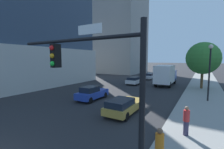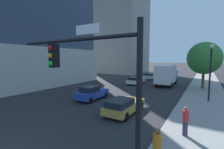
{
  "view_description": "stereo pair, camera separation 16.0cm",
  "coord_description": "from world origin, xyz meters",
  "px_view_note": "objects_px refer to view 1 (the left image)",
  "views": [
    {
      "loc": [
        7.84,
        -1.02,
        4.46
      ],
      "look_at": [
        0.38,
        11.68,
        3.0
      ],
      "focal_mm": 25.0,
      "sensor_mm": 36.0,
      "label": 1
    },
    {
      "loc": [
        7.97,
        -0.94,
        4.46
      ],
      "look_at": [
        0.38,
        11.68,
        3.0
      ],
      "focal_mm": 25.0,
      "sensor_mm": 36.0,
      "label": 2
    }
  ],
  "objects_px": {
    "street_tree": "(203,58)",
    "car_blue": "(92,93)",
    "car_silver": "(148,76)",
    "pedestrian_orange_shirt": "(159,148)",
    "construction_building": "(121,22)",
    "street_lamp": "(210,64)",
    "traffic_light_pole": "(93,70)",
    "car_white": "(135,80)",
    "box_truck": "(165,75)",
    "car_gold": "(124,105)",
    "pedestrian_red_shirt": "(186,121)"
  },
  "relations": [
    {
      "from": "construction_building",
      "to": "traffic_light_pole",
      "type": "relative_size",
      "value": 6.49
    },
    {
      "from": "car_silver",
      "to": "pedestrian_red_shirt",
      "type": "relative_size",
      "value": 2.51
    },
    {
      "from": "car_blue",
      "to": "box_truck",
      "type": "relative_size",
      "value": 0.56
    },
    {
      "from": "car_gold",
      "to": "box_truck",
      "type": "xyz_separation_m",
      "value": [
        0.0,
        15.89,
        1.19
      ]
    },
    {
      "from": "car_white",
      "to": "pedestrian_orange_shirt",
      "type": "height_order",
      "value": "pedestrian_orange_shirt"
    },
    {
      "from": "construction_building",
      "to": "pedestrian_orange_shirt",
      "type": "bearing_deg",
      "value": -61.09
    },
    {
      "from": "car_blue",
      "to": "construction_building",
      "type": "bearing_deg",
      "value": 111.91
    },
    {
      "from": "pedestrian_red_shirt",
      "to": "car_gold",
      "type": "bearing_deg",
      "value": 159.19
    },
    {
      "from": "street_lamp",
      "to": "pedestrian_orange_shirt",
      "type": "bearing_deg",
      "value": -98.33
    },
    {
      "from": "car_silver",
      "to": "car_blue",
      "type": "bearing_deg",
      "value": -90.0
    },
    {
      "from": "car_blue",
      "to": "pedestrian_orange_shirt",
      "type": "height_order",
      "value": "pedestrian_orange_shirt"
    },
    {
      "from": "traffic_light_pole",
      "to": "car_silver",
      "type": "distance_m",
      "value": 30.02
    },
    {
      "from": "car_gold",
      "to": "construction_building",
      "type": "bearing_deg",
      "value": 117.44
    },
    {
      "from": "street_lamp",
      "to": "car_blue",
      "type": "distance_m",
      "value": 12.63
    },
    {
      "from": "pedestrian_orange_shirt",
      "to": "car_white",
      "type": "bearing_deg",
      "value": 114.46
    },
    {
      "from": "street_tree",
      "to": "pedestrian_red_shirt",
      "type": "distance_m",
      "value": 17.33
    },
    {
      "from": "street_lamp",
      "to": "box_truck",
      "type": "distance_m",
      "value": 10.58
    },
    {
      "from": "street_tree",
      "to": "car_white",
      "type": "distance_m",
      "value": 11.05
    },
    {
      "from": "construction_building",
      "to": "pedestrian_orange_shirt",
      "type": "relative_size",
      "value": 23.79
    },
    {
      "from": "traffic_light_pole",
      "to": "pedestrian_red_shirt",
      "type": "distance_m",
      "value": 6.34
    },
    {
      "from": "street_tree",
      "to": "car_blue",
      "type": "distance_m",
      "value": 17.06
    },
    {
      "from": "box_truck",
      "to": "car_gold",
      "type": "bearing_deg",
      "value": -90.0
    },
    {
      "from": "car_silver",
      "to": "box_truck",
      "type": "relative_size",
      "value": 0.59
    },
    {
      "from": "street_lamp",
      "to": "car_gold",
      "type": "height_order",
      "value": "street_lamp"
    },
    {
      "from": "car_silver",
      "to": "pedestrian_orange_shirt",
      "type": "distance_m",
      "value": 29.36
    },
    {
      "from": "pedestrian_orange_shirt",
      "to": "car_blue",
      "type": "bearing_deg",
      "value": 140.55
    },
    {
      "from": "construction_building",
      "to": "box_truck",
      "type": "relative_size",
      "value": 5.59
    },
    {
      "from": "box_truck",
      "to": "pedestrian_red_shirt",
      "type": "xyz_separation_m",
      "value": [
        4.78,
        -17.7,
        -0.86
      ]
    },
    {
      "from": "street_lamp",
      "to": "box_truck",
      "type": "relative_size",
      "value": 0.81
    },
    {
      "from": "car_blue",
      "to": "pedestrian_orange_shirt",
      "type": "relative_size",
      "value": 2.4
    },
    {
      "from": "car_silver",
      "to": "pedestrian_red_shirt",
      "type": "distance_m",
      "value": 26.21
    },
    {
      "from": "box_truck",
      "to": "pedestrian_orange_shirt",
      "type": "bearing_deg",
      "value": -78.98
    },
    {
      "from": "street_tree",
      "to": "box_truck",
      "type": "distance_m",
      "value": 6.06
    },
    {
      "from": "street_tree",
      "to": "car_gold",
      "type": "relative_size",
      "value": 1.48
    },
    {
      "from": "street_tree",
      "to": "pedestrian_red_shirt",
      "type": "xyz_separation_m",
      "value": [
        -0.58,
        -16.94,
        -3.59
      ]
    },
    {
      "from": "car_blue",
      "to": "pedestrian_red_shirt",
      "type": "distance_m",
      "value": 10.51
    },
    {
      "from": "street_tree",
      "to": "car_blue",
      "type": "relative_size",
      "value": 1.69
    },
    {
      "from": "box_truck",
      "to": "pedestrian_red_shirt",
      "type": "distance_m",
      "value": 18.36
    },
    {
      "from": "car_blue",
      "to": "car_white",
      "type": "xyz_separation_m",
      "value": [
        0.0,
        12.54,
        -0.05
      ]
    },
    {
      "from": "car_blue",
      "to": "box_truck",
      "type": "distance_m",
      "value": 14.69
    },
    {
      "from": "construction_building",
      "to": "pedestrian_orange_shirt",
      "type": "distance_m",
      "value": 48.95
    },
    {
      "from": "car_silver",
      "to": "car_blue",
      "type": "relative_size",
      "value": 1.05
    },
    {
      "from": "car_gold",
      "to": "car_white",
      "type": "bearing_deg",
      "value": 108.75
    },
    {
      "from": "traffic_light_pole",
      "to": "box_truck",
      "type": "relative_size",
      "value": 0.86
    },
    {
      "from": "car_white",
      "to": "box_truck",
      "type": "bearing_deg",
      "value": 13.99
    },
    {
      "from": "street_lamp",
      "to": "pedestrian_orange_shirt",
      "type": "relative_size",
      "value": 3.46
    },
    {
      "from": "car_white",
      "to": "car_gold",
      "type": "bearing_deg",
      "value": -71.25
    },
    {
      "from": "car_gold",
      "to": "pedestrian_orange_shirt",
      "type": "bearing_deg",
      "value": -52.46
    },
    {
      "from": "car_gold",
      "to": "street_tree",
      "type": "bearing_deg",
      "value": 70.49
    },
    {
      "from": "traffic_light_pole",
      "to": "street_lamp",
      "type": "distance_m",
      "value": 14.59
    }
  ]
}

